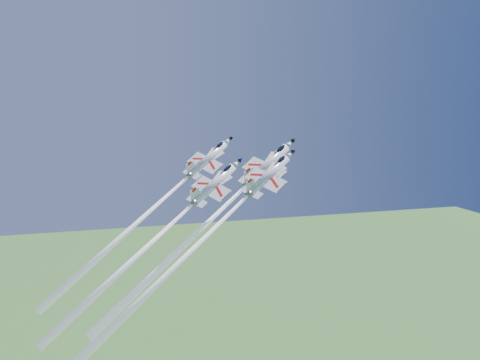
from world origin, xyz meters
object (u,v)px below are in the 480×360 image
object	(u,v)px
jet_slot	(155,239)
jet_left	(150,211)
jet_lead	(208,223)
jet_right	(198,245)

from	to	relation	value
jet_slot	jet_left	bearing A→B (deg)	151.71
jet_lead	jet_right	xyz separation A→B (m)	(-4.74, -11.16, -1.82)
jet_lead	jet_right	world-z (taller)	jet_lead
jet_right	jet_slot	bearing A→B (deg)	-157.22
jet_left	jet_lead	bearing A→B (deg)	43.72
jet_right	jet_slot	world-z (taller)	jet_right
jet_lead	jet_right	distance (m)	12.26
jet_right	jet_left	bearing A→B (deg)	178.42
jet_left	jet_slot	world-z (taller)	jet_left
jet_lead	jet_left	distance (m)	13.32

